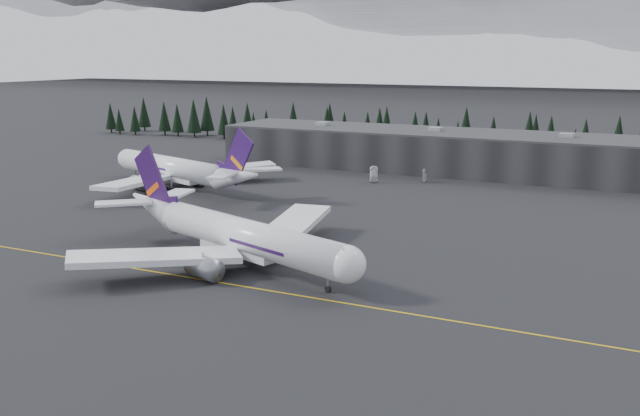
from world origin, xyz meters
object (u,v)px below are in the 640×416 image
at_px(jet_main, 230,233).
at_px(jet_parked, 182,170).
at_px(gse_vehicle_b, 425,180).
at_px(terminal, 465,152).
at_px(gse_vehicle_a, 374,180).

relative_size(jet_main, jet_parked, 1.01).
distance_m(jet_main, gse_vehicle_b, 92.50).
xyz_separation_m(terminal, jet_parked, (-63.21, -62.30, -1.01)).
relative_size(terminal, gse_vehicle_a, 32.13).
height_order(jet_parked, gse_vehicle_a, jet_parked).
bearing_deg(gse_vehicle_a, gse_vehicle_b, 0.39).
xyz_separation_m(terminal, gse_vehicle_b, (-5.59, -23.60, -5.61)).
bearing_deg(jet_main, gse_vehicle_b, 104.33).
distance_m(terminal, jet_parked, 88.76).
relative_size(jet_parked, gse_vehicle_b, 15.32).
bearing_deg(jet_parked, gse_vehicle_b, -127.42).
bearing_deg(jet_main, terminal, 102.50).
height_order(jet_main, gse_vehicle_b, jet_main).
xyz_separation_m(jet_main, gse_vehicle_a, (-6.01, 85.32, -4.65)).
bearing_deg(jet_main, jet_parked, 152.16).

